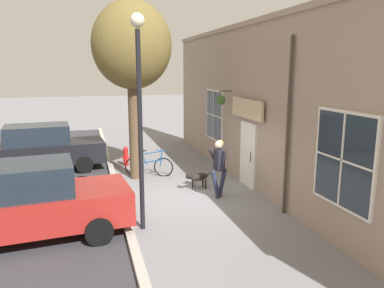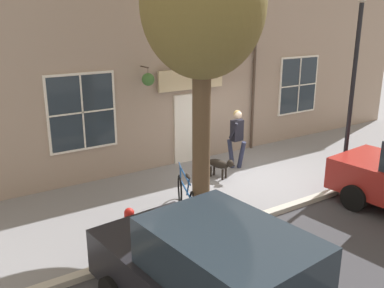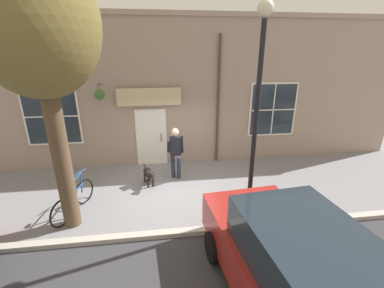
{
  "view_description": "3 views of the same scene",
  "coord_description": "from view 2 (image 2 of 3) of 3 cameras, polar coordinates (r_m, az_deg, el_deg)",
  "views": [
    {
      "loc": [
        2.84,
        10.17,
        3.77
      ],
      "look_at": [
        -0.64,
        -1.94,
        1.24
      ],
      "focal_mm": 35.0,
      "sensor_mm": 36.0,
      "label": 1
    },
    {
      "loc": [
        8.35,
        -7.52,
        4.37
      ],
      "look_at": [
        -0.4,
        -1.76,
        1.17
      ],
      "focal_mm": 40.0,
      "sensor_mm": 36.0,
      "label": 2
    },
    {
      "loc": [
        6.9,
        -0.39,
        4.03
      ],
      "look_at": [
        0.19,
        0.52,
        1.58
      ],
      "focal_mm": 24.0,
      "sensor_mm": 36.0,
      "label": 3
    }
  ],
  "objects": [
    {
      "name": "street_tree_by_curb",
      "position": [
        8.63,
        1.57,
        17.38
      ],
      "size": [
        2.64,
        2.37,
        6.0
      ],
      "color": "brown",
      "rests_on": "ground_plane"
    },
    {
      "name": "street_lamp",
      "position": [
        11.49,
        20.96,
        10.19
      ],
      "size": [
        0.32,
        0.32,
        4.97
      ],
      "color": "black",
      "rests_on": "ground_plane"
    },
    {
      "name": "fire_hydrant",
      "position": [
        8.61,
        -8.3,
        -10.71
      ],
      "size": [
        0.34,
        0.2,
        0.77
      ],
      "color": "red",
      "rests_on": "ground_plane"
    },
    {
      "name": "ground_plane",
      "position": [
        12.06,
        8.07,
        -4.46
      ],
      "size": [
        90.0,
        90.0,
        0.0
      ],
      "primitive_type": "plane",
      "color": "gray"
    },
    {
      "name": "parked_car_nearest_curb",
      "position": [
        6.06,
        3.66,
        -18.27
      ],
      "size": [
        4.44,
        2.23,
        1.75
      ],
      "color": "black",
      "rests_on": "ground_plane"
    },
    {
      "name": "storefront_facade",
      "position": [
        13.18,
        1.72,
        9.36
      ],
      "size": [
        0.95,
        18.0,
        5.26
      ],
      "color": "gray",
      "rests_on": "ground_plane"
    },
    {
      "name": "leaning_bicycle",
      "position": [
        9.86,
        -0.83,
        -6.92
      ],
      "size": [
        1.65,
        0.64,
        1.0
      ],
      "color": "black",
      "rests_on": "ground_plane"
    },
    {
      "name": "dog_on_leash",
      "position": [
        11.81,
        3.8,
        -2.71
      ],
      "size": [
        1.04,
        0.45,
        0.62
      ],
      "color": "black",
      "rests_on": "ground_plane"
    },
    {
      "name": "pedestrian_walking",
      "position": [
        12.43,
        6.0,
        1.41
      ],
      "size": [
        0.58,
        0.55,
        1.75
      ],
      "color": "#282D47",
      "rests_on": "ground_plane"
    }
  ]
}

